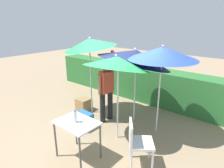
% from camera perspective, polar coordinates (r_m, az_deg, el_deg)
% --- Properties ---
extents(ground_plane, '(24.00, 24.00, 0.00)m').
position_cam_1_polar(ground_plane, '(5.15, -2.18, -12.52)').
color(ground_plane, '#9E8466').
extents(hedge_row, '(8.00, 0.70, 1.12)m').
position_cam_1_polar(hedge_row, '(6.66, 11.05, -0.26)').
color(hedge_row, '#2D7033').
rests_on(hedge_row, ground_plane).
extents(umbrella_rainbow, '(1.42, 1.43, 2.07)m').
position_cam_1_polar(umbrella_rainbow, '(4.11, 1.44, 6.21)').
color(umbrella_rainbow, silver).
rests_on(umbrella_rainbow, ground_plane).
extents(umbrella_orange, '(1.45, 1.44, 2.29)m').
position_cam_1_polar(umbrella_orange, '(5.36, -6.48, 11.56)').
color(umbrella_orange, silver).
rests_on(umbrella_orange, ground_plane).
extents(umbrella_yellow, '(1.92, 1.88, 2.22)m').
position_cam_1_polar(umbrella_yellow, '(4.95, 6.79, 7.96)').
color(umbrella_yellow, silver).
rests_on(umbrella_yellow, ground_plane).
extents(umbrella_navy, '(1.54, 1.54, 2.11)m').
position_cam_1_polar(umbrella_navy, '(4.47, 14.33, 8.63)').
color(umbrella_navy, silver).
rests_on(umbrella_navy, ground_plane).
extents(person_vendor, '(0.25, 0.56, 1.88)m').
position_cam_1_polar(person_vendor, '(5.13, -1.67, -1.12)').
color(person_vendor, black).
rests_on(person_vendor, ground_plane).
extents(chair_plastic, '(0.62, 0.62, 0.89)m').
position_cam_1_polar(chair_plastic, '(3.79, 7.38, -16.01)').
color(chair_plastic, silver).
rests_on(chair_plastic, ground_plane).
extents(cooler_box, '(0.44, 0.41, 0.37)m').
position_cam_1_polar(cooler_box, '(5.14, -8.56, -10.44)').
color(cooler_box, '#2D6BB7').
rests_on(cooler_box, ground_plane).
extents(crate_cardboard, '(0.38, 0.38, 0.38)m').
position_cam_1_polar(crate_cardboard, '(6.04, -8.17, -5.85)').
color(crate_cardboard, '#9E7A4C').
rests_on(crate_cardboard, ground_plane).
extents(folding_table, '(0.80, 0.60, 0.79)m').
position_cam_1_polar(folding_table, '(3.89, -10.12, -12.05)').
color(folding_table, '#4C4C51').
rests_on(folding_table, ground_plane).
extents(bottle_water, '(0.07, 0.07, 0.24)m').
position_cam_1_polar(bottle_water, '(3.79, -10.63, -9.27)').
color(bottle_water, silver).
rests_on(bottle_water, folding_table).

